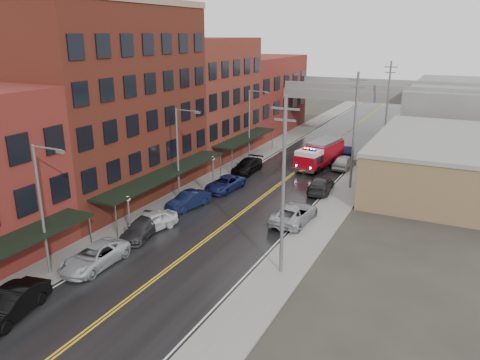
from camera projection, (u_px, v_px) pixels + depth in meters
The scene contains 33 objects.
road at pixel (268, 193), 47.68m from camera, with size 11.00×160.00×0.02m, color black.
sidewalk_left at pixel (206, 183), 50.71m from camera, with size 3.00×160.00×0.15m, color slate.
sidewalk_right at pixel (339, 203), 44.62m from camera, with size 3.00×160.00×0.15m, color slate.
curb_left at pixel (219, 185), 50.02m from camera, with size 0.30×160.00×0.15m, color gray.
curb_right at pixel (322, 201), 45.31m from camera, with size 0.30×160.00×0.15m, color gray.
brick_building_b at pixel (113, 105), 44.52m from camera, with size 9.00×20.00×18.00m, color #4E2114.
brick_building_c at pixel (205, 99), 59.98m from camera, with size 9.00×15.00×15.00m, color maroon.
brick_building_far at pixel (260, 95), 75.43m from camera, with size 9.00×20.00×12.00m, color maroon.
tan_building at pixel (447, 164), 48.83m from camera, with size 14.00×22.00×5.00m, color olive.
right_far_block at pixel (473, 110), 73.26m from camera, with size 18.00×30.00×8.00m, color slate.
awning_1 at pixel (166, 173), 43.91m from camera, with size 2.60×18.00×3.09m.
awning_2 at pixel (246, 138), 58.91m from camera, with size 2.60×13.00×3.09m.
globe_lamp_1 at pixel (128, 206), 37.66m from camera, with size 0.44×0.44×3.12m.
globe_lamp_2 at pixel (213, 164), 49.66m from camera, with size 0.44×0.44×3.12m.
street_lamp_0 at pixel (43, 203), 30.00m from camera, with size 2.64×0.22×9.00m.
street_lamp_1 at pixel (180, 149), 43.71m from camera, with size 2.64×0.22×9.00m.
street_lamp_2 at pixel (251, 121), 57.43m from camera, with size 2.64×0.22×9.00m.
utility_pole_0 at pixel (283, 185), 29.92m from camera, with size 1.80×0.24×12.00m.
utility_pole_1 at pixel (354, 129), 47.07m from camera, with size 1.80×0.24×12.00m.
utility_pole_2 at pixel (387, 104), 64.21m from camera, with size 1.80×0.24×12.00m.
overpass at pixel (347, 97), 73.32m from camera, with size 40.00×10.00×7.50m.
fire_truck at pixel (320, 154), 56.38m from camera, with size 4.40×8.76×3.08m.
parked_car_left_1 at pixel (11, 304), 26.65m from camera, with size 1.78×5.10×1.68m, color black.
parked_car_left_2 at pixel (94, 256), 32.50m from camera, with size 2.52×5.46×1.52m, color #AEB1B6.
parked_car_left_3 at pixel (141, 228), 37.31m from camera, with size 1.93×4.76×1.38m, color #29292C.
parked_car_left_4 at pixel (151, 222), 38.42m from camera, with size 1.86×4.63×1.58m, color silver.
parked_car_left_5 at pixel (189, 200), 43.37m from camera, with size 1.63×4.68×1.54m, color black.
parked_car_left_6 at pixel (225, 184), 48.26m from camera, with size 2.39×5.19×1.44m, color #151B4F.
parked_car_left_7 at pixel (247, 166), 54.36m from camera, with size 2.20×5.41×1.57m, color black.
parked_car_right_0 at pixel (294, 213), 40.04m from camera, with size 2.73×5.93×1.65m, color #999BA1.
parked_car_right_1 at pixel (321, 185), 47.68m from camera, with size 2.18×5.36×1.55m, color #242426.
parked_car_right_2 at pixel (344, 162), 55.97m from camera, with size 1.97×4.91×1.67m, color #BBBBBB.
parked_car_right_3 at pixel (346, 151), 61.21m from camera, with size 1.64×4.70×1.55m, color black.
Camera 1 is at (17.15, -11.78, 15.63)m, focal length 35.00 mm.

